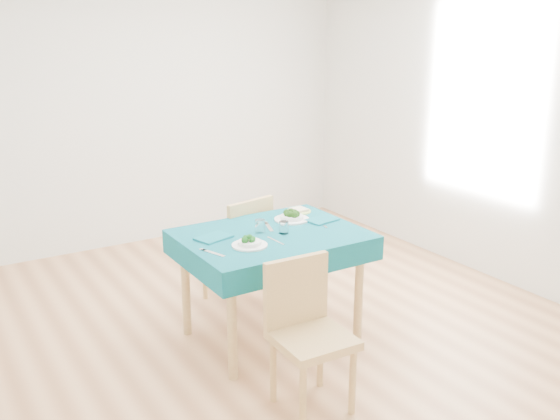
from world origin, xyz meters
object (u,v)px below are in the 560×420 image
table (272,286)px  side_plate (299,211)px  bowl_far (292,215)px  chair_far (235,236)px  chair_near (313,327)px  bowl_near (250,241)px

table → side_plate: side_plate is taller
bowl_far → side_plate: size_ratio=1.36×
table → chair_far: 0.70m
chair_near → chair_far: (0.32, 1.52, 0.03)m
side_plate → table: bearing=-143.7°
chair_near → side_plate: chair_near is taller
table → chair_far: size_ratio=1.11×
table → chair_far: chair_far is taller
chair_far → bowl_near: 0.92m
bowl_near → bowl_far: 0.61m
table → bowl_near: 0.50m
chair_far → chair_near: bearing=65.8°
chair_far → side_plate: chair_far is taller
chair_near → chair_far: size_ratio=0.95×
table → chair_far: bearing=83.5°
table → side_plate: (0.43, 0.31, 0.38)m
chair_near → bowl_far: size_ratio=4.03×
chair_near → side_plate: 1.36m
bowl_near → chair_far: bearing=68.5°
chair_far → bowl_far: bearing=98.8°
chair_near → side_plate: bearing=61.9°
chair_near → bowl_far: chair_near is taller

